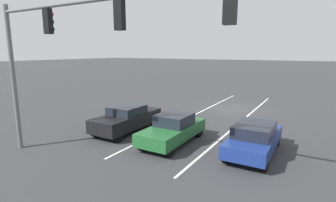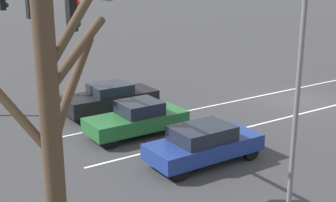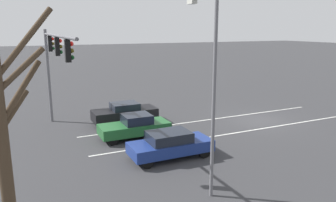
{
  "view_description": "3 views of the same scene",
  "coord_description": "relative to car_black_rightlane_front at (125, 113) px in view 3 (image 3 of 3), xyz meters",
  "views": [
    {
      "loc": [
        -5.93,
        20.48,
        4.53
      ],
      "look_at": [
        0.43,
        9.61,
        2.13
      ],
      "focal_mm": 28.0,
      "sensor_mm": 36.0,
      "label": 1
    },
    {
      "loc": [
        -16.02,
        18.71,
        6.98
      ],
      "look_at": [
        -0.74,
        8.59,
        1.57
      ],
      "focal_mm": 50.0,
      "sensor_mm": 36.0,
      "label": 2
    },
    {
      "loc": [
        -18.05,
        15.8,
        6.57
      ],
      "look_at": [
        0.51,
        7.15,
        2.01
      ],
      "focal_mm": 35.0,
      "sensor_mm": 36.0,
      "label": 3
    }
  ],
  "objects": [
    {
      "name": "lane_stripe_left_divider",
      "position": [
        -5.1,
        -5.77,
        -0.75
      ],
      "size": [
        0.12,
        18.78,
        0.01
      ],
      "primitive_type": "cube",
      "color": "silver",
      "rests_on": "ground_plane"
    },
    {
      "name": "ground_plane",
      "position": [
        -3.41,
        -9.16,
        -0.76
      ],
      "size": [
        240.0,
        240.0,
        0.0
      ],
      "primitive_type": "plane",
      "color": "#333335"
    },
    {
      "name": "car_navy_leftlane_front",
      "position": [
        -7.03,
        -0.21,
        -0.02
      ],
      "size": [
        1.77,
        4.31,
        1.41
      ],
      "color": "navy",
      "rests_on": "ground_plane"
    },
    {
      "name": "lane_stripe_center_divider",
      "position": [
        -1.71,
        -5.77,
        -0.75
      ],
      "size": [
        0.12,
        18.78,
        0.01
      ],
      "primitive_type": "cube",
      "color": "silver",
      "rests_on": "ground_plane"
    },
    {
      "name": "car_black_rightlane_front",
      "position": [
        0.0,
        0.0,
        0.0
      ],
      "size": [
        1.8,
        4.46,
        1.49
      ],
      "color": "black",
      "rests_on": "ground_plane"
    },
    {
      "name": "car_darkgreen_midlane_front",
      "position": [
        -3.22,
        0.37,
        -0.04
      ],
      "size": [
        1.73,
        4.26,
        1.45
      ],
      "color": "#1E5928",
      "rests_on": "ground_plane"
    },
    {
      "name": "traffic_signal_gantry",
      "position": [
        -1.43,
        4.61,
        4.26
      ],
      "size": [
        12.43,
        0.37,
        6.52
      ],
      "color": "slate",
      "rests_on": "ground_plane"
    },
    {
      "name": "bare_tree_near",
      "position": [
        -12.21,
        7.08,
        3.03
      ],
      "size": [
        1.52,
        2.73,
        7.15
      ],
      "color": "#423323",
      "rests_on": "ground_plane"
    },
    {
      "name": "street_lamp_left_shoulder",
      "position": [
        -11.06,
        0.01,
        3.8
      ],
      "size": [
        2.09,
        0.24,
        7.85
      ],
      "color": "slate",
      "rests_on": "ground_plane"
    }
  ]
}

